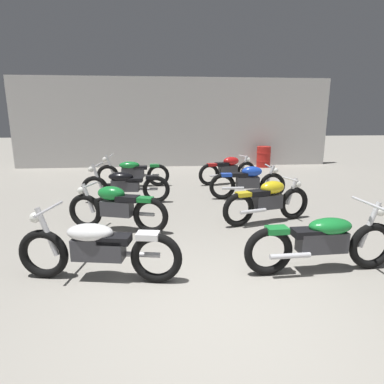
{
  "coord_description": "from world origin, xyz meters",
  "views": [
    {
      "loc": [
        -0.64,
        -3.11,
        2.11
      ],
      "look_at": [
        0.0,
        3.49,
        0.55
      ],
      "focal_mm": 30.63,
      "sensor_mm": 36.0,
      "label": 1
    }
  ],
  "objects_px": {
    "motorcycle_left_row_0": "(98,247)",
    "motorcycle_left_row_2": "(125,185)",
    "motorcycle_right_row_1": "(268,200)",
    "motorcycle_right_row_2": "(248,181)",
    "motorcycle_right_row_0": "(323,240)",
    "oil_drum": "(264,157)",
    "motorcycle_right_row_3": "(228,169)",
    "motorcycle_left_row_3": "(133,172)",
    "motorcycle_left_row_1": "(117,207)"
  },
  "relations": [
    {
      "from": "motorcycle_left_row_0",
      "to": "motorcycle_right_row_3",
      "type": "xyz_separation_m",
      "value": [
        2.93,
        5.9,
        0.01
      ]
    },
    {
      "from": "motorcycle_right_row_0",
      "to": "oil_drum",
      "type": "xyz_separation_m",
      "value": [
        2.09,
        9.21,
        -0.03
      ]
    },
    {
      "from": "motorcycle_right_row_0",
      "to": "oil_drum",
      "type": "relative_size",
      "value": 2.56
    },
    {
      "from": "motorcycle_right_row_1",
      "to": "oil_drum",
      "type": "relative_size",
      "value": 2.27
    },
    {
      "from": "motorcycle_right_row_1",
      "to": "motorcycle_right_row_2",
      "type": "height_order",
      "value": "same"
    },
    {
      "from": "motorcycle_right_row_0",
      "to": "oil_drum",
      "type": "bearing_deg",
      "value": 77.2
    },
    {
      "from": "motorcycle_left_row_2",
      "to": "motorcycle_right_row_3",
      "type": "height_order",
      "value": "motorcycle_left_row_2"
    },
    {
      "from": "motorcycle_right_row_0",
      "to": "motorcycle_right_row_3",
      "type": "bearing_deg",
      "value": 90.66
    },
    {
      "from": "motorcycle_right_row_1",
      "to": "oil_drum",
      "type": "xyz_separation_m",
      "value": [
        2.15,
        7.08,
        -0.03
      ]
    },
    {
      "from": "oil_drum",
      "to": "motorcycle_left_row_0",
      "type": "bearing_deg",
      "value": -119.1
    },
    {
      "from": "motorcycle_right_row_3",
      "to": "motorcycle_right_row_1",
      "type": "bearing_deg",
      "value": -89.89
    },
    {
      "from": "motorcycle_right_row_1",
      "to": "oil_drum",
      "type": "distance_m",
      "value": 7.4
    },
    {
      "from": "motorcycle_left_row_0",
      "to": "motorcycle_left_row_1",
      "type": "distance_m",
      "value": 1.88
    },
    {
      "from": "motorcycle_right_row_0",
      "to": "motorcycle_right_row_3",
      "type": "height_order",
      "value": "motorcycle_right_row_0"
    },
    {
      "from": "motorcycle_right_row_2",
      "to": "motorcycle_left_row_3",
      "type": "bearing_deg",
      "value": 149.63
    },
    {
      "from": "motorcycle_left_row_0",
      "to": "motorcycle_left_row_2",
      "type": "distance_m",
      "value": 3.91
    },
    {
      "from": "motorcycle_left_row_3",
      "to": "motorcycle_right_row_0",
      "type": "bearing_deg",
      "value": -62.69
    },
    {
      "from": "motorcycle_left_row_3",
      "to": "motorcycle_right_row_2",
      "type": "relative_size",
      "value": 1.1
    },
    {
      "from": "motorcycle_left_row_2",
      "to": "oil_drum",
      "type": "xyz_separation_m",
      "value": [
        5.14,
        5.25,
        -0.03
      ]
    },
    {
      "from": "motorcycle_right_row_1",
      "to": "motorcycle_right_row_3",
      "type": "relative_size",
      "value": 1.0
    },
    {
      "from": "motorcycle_left_row_3",
      "to": "motorcycle_right_row_3",
      "type": "relative_size",
      "value": 1.13
    },
    {
      "from": "motorcycle_left_row_1",
      "to": "oil_drum",
      "type": "xyz_separation_m",
      "value": [
        5.09,
        7.27,
        -0.03
      ]
    },
    {
      "from": "motorcycle_left_row_2",
      "to": "motorcycle_right_row_0",
      "type": "bearing_deg",
      "value": -52.39
    },
    {
      "from": "motorcycle_left_row_1",
      "to": "motorcycle_right_row_1",
      "type": "distance_m",
      "value": 2.94
    },
    {
      "from": "oil_drum",
      "to": "motorcycle_left_row_1",
      "type": "bearing_deg",
      "value": -124.99
    },
    {
      "from": "motorcycle_left_row_0",
      "to": "oil_drum",
      "type": "xyz_separation_m",
      "value": [
        5.1,
        9.15,
        -0.03
      ]
    },
    {
      "from": "motorcycle_left_row_1",
      "to": "motorcycle_right_row_3",
      "type": "height_order",
      "value": "same"
    },
    {
      "from": "motorcycle_left_row_1",
      "to": "motorcycle_right_row_3",
      "type": "distance_m",
      "value": 4.97
    },
    {
      "from": "motorcycle_left_row_2",
      "to": "motorcycle_right_row_0",
      "type": "distance_m",
      "value": 5.0
    },
    {
      "from": "motorcycle_left_row_2",
      "to": "motorcycle_right_row_3",
      "type": "bearing_deg",
      "value": 33.79
    },
    {
      "from": "motorcycle_left_row_0",
      "to": "motorcycle_left_row_1",
      "type": "relative_size",
      "value": 1.13
    },
    {
      "from": "motorcycle_left_row_2",
      "to": "motorcycle_right_row_3",
      "type": "xyz_separation_m",
      "value": [
        2.98,
        2.0,
        0.01
      ]
    },
    {
      "from": "motorcycle_left_row_2",
      "to": "motorcycle_right_row_2",
      "type": "distance_m",
      "value": 3.1
    },
    {
      "from": "motorcycle_left_row_2",
      "to": "motorcycle_right_row_2",
      "type": "height_order",
      "value": "motorcycle_left_row_2"
    },
    {
      "from": "motorcycle_left_row_2",
      "to": "motorcycle_right_row_0",
      "type": "height_order",
      "value": "same"
    },
    {
      "from": "motorcycle_right_row_0",
      "to": "motorcycle_right_row_1",
      "type": "xyz_separation_m",
      "value": [
        -0.06,
        2.13,
        0.01
      ]
    },
    {
      "from": "motorcycle_left_row_0",
      "to": "motorcycle_left_row_2",
      "type": "relative_size",
      "value": 0.99
    },
    {
      "from": "motorcycle_left_row_1",
      "to": "motorcycle_right_row_3",
      "type": "relative_size",
      "value": 0.99
    },
    {
      "from": "motorcycle_left_row_1",
      "to": "motorcycle_right_row_0",
      "type": "distance_m",
      "value": 3.57
    },
    {
      "from": "motorcycle_left_row_1",
      "to": "motorcycle_right_row_2",
      "type": "xyz_separation_m",
      "value": [
        3.04,
        2.1,
        0.0
      ]
    },
    {
      "from": "motorcycle_right_row_3",
      "to": "motorcycle_left_row_0",
      "type": "bearing_deg",
      "value": -116.44
    },
    {
      "from": "motorcycle_right_row_0",
      "to": "motorcycle_right_row_2",
      "type": "distance_m",
      "value": 4.04
    },
    {
      "from": "motorcycle_left_row_3",
      "to": "motorcycle_right_row_1",
      "type": "distance_m",
      "value": 4.73
    },
    {
      "from": "motorcycle_left_row_1",
      "to": "motorcycle_left_row_3",
      "type": "height_order",
      "value": "motorcycle_left_row_3"
    },
    {
      "from": "motorcycle_right_row_1",
      "to": "motorcycle_right_row_3",
      "type": "distance_m",
      "value": 3.82
    },
    {
      "from": "motorcycle_right_row_0",
      "to": "motorcycle_left_row_0",
      "type": "bearing_deg",
      "value": 178.94
    },
    {
      "from": "motorcycle_left_row_0",
      "to": "oil_drum",
      "type": "height_order",
      "value": "motorcycle_left_row_0"
    },
    {
      "from": "motorcycle_left_row_0",
      "to": "motorcycle_right_row_1",
      "type": "height_order",
      "value": "motorcycle_left_row_0"
    },
    {
      "from": "motorcycle_left_row_0",
      "to": "motorcycle_right_row_0",
      "type": "distance_m",
      "value": 3.0
    },
    {
      "from": "motorcycle_left_row_0",
      "to": "motorcycle_left_row_2",
      "type": "xyz_separation_m",
      "value": [
        -0.05,
        3.91,
        0.0
      ]
    }
  ]
}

